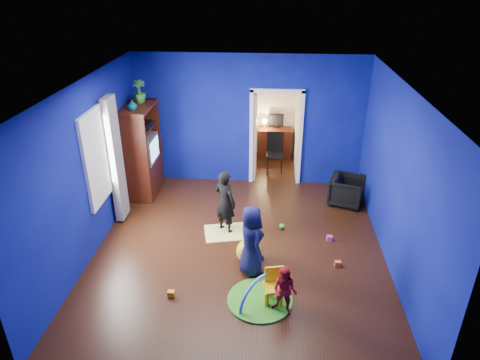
# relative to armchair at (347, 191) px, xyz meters

# --- Properties ---
(floor) EXTENTS (5.00, 5.50, 0.01)m
(floor) POSITION_rel_armchair_xyz_m (-2.10, -1.82, -0.30)
(floor) COLOR black
(floor) RESTS_ON ground
(ceiling) EXTENTS (5.00, 5.50, 0.01)m
(ceiling) POSITION_rel_armchair_xyz_m (-2.10, -1.82, 2.60)
(ceiling) COLOR white
(ceiling) RESTS_ON wall_back
(wall_back) EXTENTS (5.00, 0.02, 2.90)m
(wall_back) POSITION_rel_armchair_xyz_m (-2.10, 0.93, 1.15)
(wall_back) COLOR navy
(wall_back) RESTS_ON floor
(wall_front) EXTENTS (5.00, 0.02, 2.90)m
(wall_front) POSITION_rel_armchair_xyz_m (-2.10, -4.57, 1.15)
(wall_front) COLOR navy
(wall_front) RESTS_ON floor
(wall_left) EXTENTS (0.02, 5.50, 2.90)m
(wall_left) POSITION_rel_armchair_xyz_m (-4.60, -1.82, 1.15)
(wall_left) COLOR navy
(wall_left) RESTS_ON floor
(wall_right) EXTENTS (0.02, 5.50, 2.90)m
(wall_right) POSITION_rel_armchair_xyz_m (0.40, -1.82, 1.15)
(wall_right) COLOR navy
(wall_right) RESTS_ON floor
(alcove) EXTENTS (1.00, 1.75, 2.50)m
(alcove) POSITION_rel_armchair_xyz_m (-1.50, 1.80, 0.95)
(alcove) COLOR silver
(alcove) RESTS_ON floor
(armchair) EXTENTS (0.84, 0.83, 0.61)m
(armchair) POSITION_rel_armchair_xyz_m (0.00, 0.00, 0.00)
(armchair) COLOR black
(armchair) RESTS_ON floor
(child_black) EXTENTS (0.54, 0.50, 1.23)m
(child_black) POSITION_rel_armchair_xyz_m (-2.40, -1.22, 0.31)
(child_black) COLOR black
(child_black) RESTS_ON floor
(child_navy) EXTENTS (0.60, 0.69, 1.20)m
(child_navy) POSITION_rel_armchair_xyz_m (-1.86, -2.39, 0.29)
(child_navy) COLOR #0E1334
(child_navy) RESTS_ON floor
(toddler_red) EXTENTS (0.46, 0.41, 0.77)m
(toddler_red) POSITION_rel_armchair_xyz_m (-1.34, -3.29, 0.08)
(toddler_red) COLOR red
(toddler_red) RESTS_ON floor
(vase) EXTENTS (0.22, 0.22, 0.20)m
(vase) POSITION_rel_armchair_xyz_m (-4.32, -0.09, 1.76)
(vase) COLOR #0D5569
(vase) RESTS_ON tv_armoire
(potted_plant) EXTENTS (0.31, 0.31, 0.46)m
(potted_plant) POSITION_rel_armchair_xyz_m (-4.32, 0.43, 1.89)
(potted_plant) COLOR green
(potted_plant) RESTS_ON tv_armoire
(tv_armoire) EXTENTS (0.58, 1.14, 1.96)m
(tv_armoire) POSITION_rel_armchair_xyz_m (-4.32, 0.21, 0.68)
(tv_armoire) COLOR #3E170A
(tv_armoire) RESTS_ON floor
(crt_tv) EXTENTS (0.46, 0.70, 0.54)m
(crt_tv) POSITION_rel_armchair_xyz_m (-4.28, 0.21, 0.72)
(crt_tv) COLOR silver
(crt_tv) RESTS_ON tv_armoire
(yellow_blanket) EXTENTS (0.86, 0.75, 0.03)m
(yellow_blanket) POSITION_rel_armchair_xyz_m (-2.40, -1.32, -0.29)
(yellow_blanket) COLOR #F2E07A
(yellow_blanket) RESTS_ON floor
(hopper_ball) EXTENTS (0.42, 0.42, 0.42)m
(hopper_ball) POSITION_rel_armchair_xyz_m (-1.91, -2.14, -0.09)
(hopper_ball) COLOR yellow
(hopper_ball) RESTS_ON floor
(kid_chair) EXTENTS (0.33, 0.33, 0.50)m
(kid_chair) POSITION_rel_armchair_xyz_m (-1.49, -3.09, -0.05)
(kid_chair) COLOR yellow
(kid_chair) RESTS_ON floor
(play_mat) EXTENTS (0.98, 0.98, 0.03)m
(play_mat) POSITION_rel_armchair_xyz_m (-1.69, -3.07, -0.29)
(play_mat) COLOR #359621
(play_mat) RESTS_ON floor
(toy_arch) EXTENTS (0.61, 0.69, 0.87)m
(toy_arch) POSITION_rel_armchair_xyz_m (-1.69, -3.07, -0.28)
(toy_arch) COLOR #3F8CD8
(toy_arch) RESTS_ON floor
(window_left) EXTENTS (0.03, 0.95, 1.55)m
(window_left) POSITION_rel_armchair_xyz_m (-4.58, -1.47, 1.25)
(window_left) COLOR white
(window_left) RESTS_ON wall_left
(curtain) EXTENTS (0.14, 0.42, 2.40)m
(curtain) POSITION_rel_armchair_xyz_m (-4.47, -0.92, 0.95)
(curtain) COLOR slate
(curtain) RESTS_ON floor
(doorway) EXTENTS (1.16, 0.10, 2.10)m
(doorway) POSITION_rel_armchair_xyz_m (-1.50, 0.93, 0.75)
(doorway) COLOR white
(doorway) RESTS_ON floor
(study_desk) EXTENTS (0.88, 0.44, 0.75)m
(study_desk) POSITION_rel_armchair_xyz_m (-1.50, 2.44, 0.07)
(study_desk) COLOR #3D140A
(study_desk) RESTS_ON floor
(desk_monitor) EXTENTS (0.40, 0.05, 0.32)m
(desk_monitor) POSITION_rel_armchair_xyz_m (-1.50, 2.56, 0.65)
(desk_monitor) COLOR black
(desk_monitor) RESTS_ON study_desk
(desk_lamp) EXTENTS (0.14, 0.14, 0.14)m
(desk_lamp) POSITION_rel_armchair_xyz_m (-1.78, 2.50, 0.63)
(desk_lamp) COLOR #FFD88C
(desk_lamp) RESTS_ON study_desk
(folding_chair) EXTENTS (0.40, 0.40, 0.92)m
(folding_chair) POSITION_rel_armchair_xyz_m (-1.50, 1.48, 0.16)
(folding_chair) COLOR black
(folding_chair) RESTS_ON floor
(book_shelf) EXTENTS (0.88, 0.24, 0.04)m
(book_shelf) POSITION_rel_armchair_xyz_m (-1.50, 2.55, 1.72)
(book_shelf) COLOR white
(book_shelf) RESTS_ON study_desk
(toy_0) EXTENTS (0.10, 0.08, 0.10)m
(toy_0) POSITION_rel_armchair_xyz_m (-0.43, -2.16, -0.25)
(toy_0) COLOR #FA5029
(toy_0) RESTS_ON floor
(toy_1) EXTENTS (0.10, 0.08, 0.10)m
(toy_1) POSITION_rel_armchair_xyz_m (-3.03, -3.09, -0.25)
(toy_1) COLOR orange
(toy_1) RESTS_ON floor
(toy_2) EXTENTS (0.11, 0.11, 0.11)m
(toy_2) POSITION_rel_armchair_xyz_m (-1.34, -1.08, -0.25)
(toy_2) COLOR green
(toy_2) RESTS_ON floor
(toy_3) EXTENTS (0.10, 0.08, 0.10)m
(toy_3) POSITION_rel_armchair_xyz_m (-0.49, -1.42, -0.25)
(toy_3) COLOR #CB4C9B
(toy_3) RESTS_ON floor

